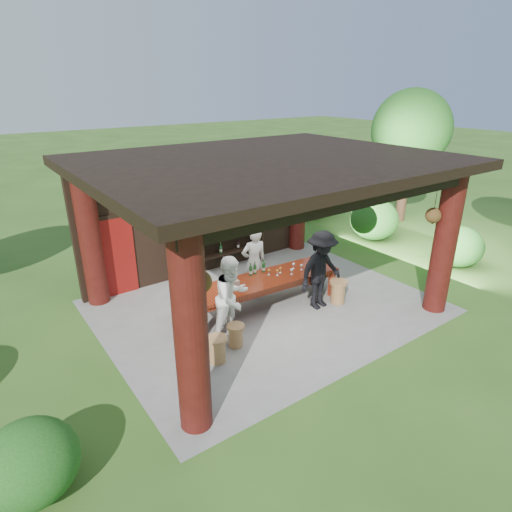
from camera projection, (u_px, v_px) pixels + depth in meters
ground at (266, 306)px, 10.20m from camera, size 90.00×90.00×0.00m
pavilion at (255, 216)px, 9.71m from camera, size 7.50×6.00×3.60m
wine_shelf at (220, 229)px, 11.73m from camera, size 2.72×0.41×2.40m
tasting_table at (263, 283)px, 9.88m from camera, size 3.83×1.20×0.75m
stool_near_left at (236, 335)px, 8.56m from camera, size 0.36×0.36×0.48m
stool_near_right at (338, 291)px, 10.24m from camera, size 0.43×0.43×0.57m
stool_far_left at (217, 349)px, 8.07m from camera, size 0.40×0.40×0.53m
host at (254, 262)px, 10.39m from camera, size 0.71×0.53×1.77m
guest_woman at (232, 298)px, 8.64m from camera, size 1.03×0.89×1.80m
guest_man at (321, 270)px, 9.82m from camera, size 1.26×0.77×1.88m
table_bottles at (256, 268)px, 10.04m from camera, size 0.44×0.12×0.31m
table_glasses at (286, 270)px, 10.13m from camera, size 0.88×0.36×0.15m
napkin_basket at (233, 284)px, 9.44m from camera, size 0.27×0.20×0.14m
shrubs at (287, 254)px, 11.81m from camera, size 14.37×8.48×1.36m
trees at (328, 144)px, 11.86m from camera, size 20.00×9.77×4.80m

